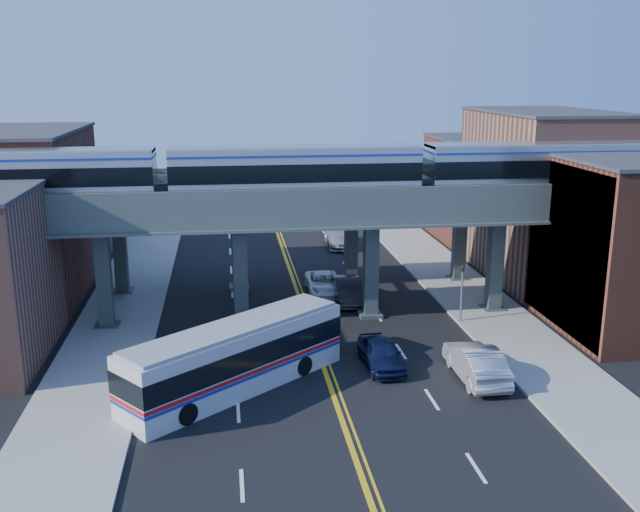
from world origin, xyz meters
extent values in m
plane|color=black|center=(0.00, 0.00, 0.00)|extent=(120.00, 120.00, 0.00)
cube|color=gray|center=(-11.50, 10.00, 0.08)|extent=(5.00, 70.00, 0.16)
cube|color=gray|center=(11.50, 10.00, 0.08)|extent=(5.00, 70.00, 0.16)
cube|color=brown|center=(-18.50, 16.00, 5.50)|extent=(8.00, 14.00, 11.00)
cube|color=brown|center=(-18.50, 29.00, 4.00)|extent=(8.00, 10.00, 8.00)
cube|color=brown|center=(18.50, 4.00, 5.00)|extent=(8.00, 10.00, 10.00)
cube|color=brown|center=(18.50, 16.00, 6.00)|extent=(8.00, 14.00, 12.00)
cube|color=brown|center=(18.50, 29.00, 4.50)|extent=(8.00, 10.00, 9.00)
cube|color=teal|center=(14.55, 4.00, 4.75)|extent=(0.10, 9.50, 9.50)
cube|color=#414B4A|center=(-12.00, 8.00, 3.00)|extent=(0.85, 0.85, 6.00)
cube|color=#414B4A|center=(-4.00, 8.00, 3.00)|extent=(0.85, 0.85, 6.00)
cube|color=#414B4A|center=(4.00, 8.00, 3.00)|extent=(0.85, 0.85, 6.00)
cube|color=#414B4A|center=(12.00, 8.00, 3.00)|extent=(0.85, 0.85, 6.00)
cube|color=#4A5550|center=(0.00, 8.00, 6.70)|extent=(52.00, 3.60, 1.40)
cube|color=#414B4A|center=(-12.00, 15.00, 3.00)|extent=(0.85, 0.85, 6.00)
cube|color=#414B4A|center=(-4.00, 15.00, 3.00)|extent=(0.85, 0.85, 6.00)
cube|color=#414B4A|center=(4.00, 15.00, 3.00)|extent=(0.85, 0.85, 6.00)
cube|color=#414B4A|center=(12.00, 15.00, 3.00)|extent=(0.85, 0.85, 6.00)
cube|color=#4A5550|center=(0.00, 15.00, 6.70)|extent=(52.00, 3.60, 1.40)
cube|color=black|center=(-11.33, 8.00, 7.52)|extent=(2.11, 2.11, 0.24)
cube|color=#BABCC5|center=(-15.99, 8.00, 9.17)|extent=(14.56, 2.78, 3.07)
cube|color=black|center=(-15.99, 8.00, 9.32)|extent=(14.58, 2.84, 1.05)
cube|color=black|center=(-5.29, 8.00, 7.52)|extent=(2.11, 2.11, 0.24)
cube|color=black|center=(4.03, 8.00, 7.52)|extent=(2.11, 2.11, 0.24)
cube|color=#BABCC5|center=(-0.63, 8.00, 9.17)|extent=(14.56, 2.78, 3.07)
cube|color=black|center=(-0.63, 8.00, 9.32)|extent=(14.58, 2.84, 1.05)
cube|color=black|center=(10.07, 8.00, 7.52)|extent=(2.11, 2.11, 0.24)
cube|color=black|center=(19.39, 8.00, 7.52)|extent=(2.11, 2.11, 0.24)
cube|color=#BABCC5|center=(14.73, 8.00, 9.17)|extent=(14.56, 2.78, 3.07)
cube|color=black|center=(14.73, 8.00, 9.32)|extent=(14.58, 2.84, 1.05)
cylinder|color=slate|center=(0.30, 3.00, 1.15)|extent=(0.09, 0.09, 2.30)
cylinder|color=red|center=(0.30, 3.00, 2.25)|extent=(0.76, 0.04, 0.76)
cylinder|color=slate|center=(9.20, 6.00, 1.60)|extent=(0.12, 0.12, 3.20)
imported|color=black|center=(9.20, 6.00, 3.65)|extent=(0.15, 0.18, 0.90)
cube|color=silver|center=(-4.50, -1.57, 1.55)|extent=(10.95, 9.59, 3.10)
cube|color=black|center=(-4.50, -1.57, 1.95)|extent=(11.02, 9.66, 1.05)
cube|color=#B21419|center=(-4.50, -1.57, 1.25)|extent=(11.01, 9.65, 0.18)
cylinder|color=black|center=(-7.48, -3.99, 0.50)|extent=(2.48, 2.73, 1.00)
cylinder|color=black|center=(-1.90, 0.55, 0.50)|extent=(2.48, 2.73, 1.00)
imported|color=black|center=(2.95, 0.04, 0.76)|extent=(2.02, 4.55, 1.52)
imported|color=#313033|center=(3.09, 11.02, 0.80)|extent=(1.79, 4.90, 1.60)
imported|color=white|center=(1.80, 13.20, 0.69)|extent=(2.35, 4.99, 1.38)
imported|color=#97989C|center=(5.00, 26.68, 0.79)|extent=(2.39, 5.54, 1.59)
imported|color=#98979C|center=(7.31, -2.00, 0.88)|extent=(1.87, 5.35, 1.76)
camera|label=1|loc=(-4.75, -33.56, 14.77)|focal=40.00mm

